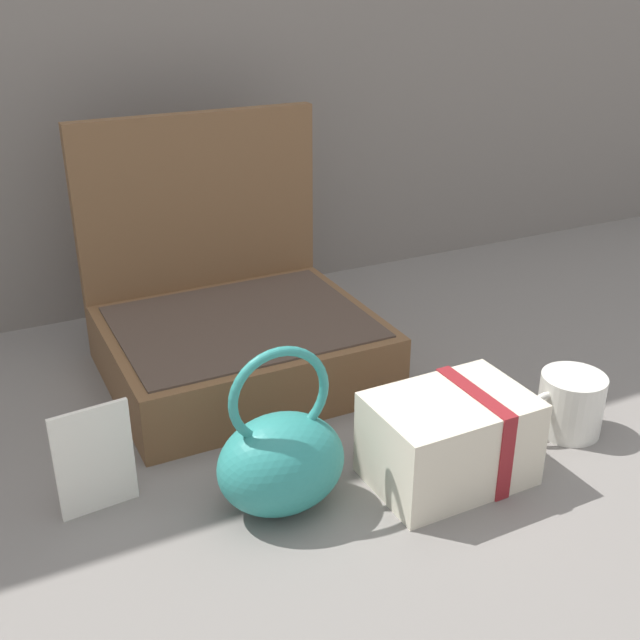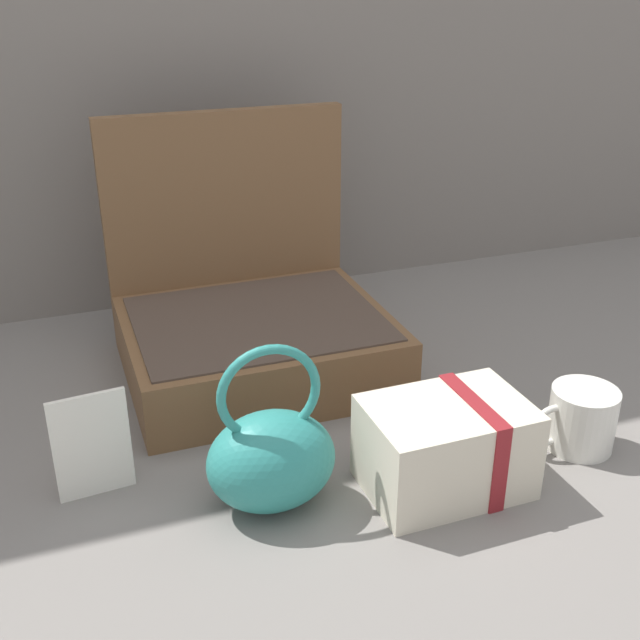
% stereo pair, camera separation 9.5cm
% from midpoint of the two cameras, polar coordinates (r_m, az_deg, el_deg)
% --- Properties ---
extents(ground_plane, '(6.00, 6.00, 0.00)m').
position_cam_midpoint_polar(ground_plane, '(1.06, -2.23, -8.96)').
color(ground_plane, slate).
extents(open_suitcase, '(0.39, 0.35, 0.38)m').
position_cam_midpoint_polar(open_suitcase, '(1.22, -8.59, -0.23)').
color(open_suitcase, brown).
rests_on(open_suitcase, ground_plane).
extents(teal_pouch_handbag, '(0.15, 0.12, 0.21)m').
position_cam_midpoint_polar(teal_pouch_handbag, '(0.92, -5.86, -10.18)').
color(teal_pouch_handbag, teal).
rests_on(teal_pouch_handbag, ground_plane).
extents(cream_toiletry_bag, '(0.19, 0.14, 0.12)m').
position_cam_midpoint_polar(cream_toiletry_bag, '(0.97, 6.82, -8.66)').
color(cream_toiletry_bag, beige).
rests_on(cream_toiletry_bag, ground_plane).
extents(coffee_mug, '(0.12, 0.09, 0.09)m').
position_cam_midpoint_polar(coffee_mug, '(1.10, 15.45, -6.01)').
color(coffee_mug, silver).
rests_on(coffee_mug, ground_plane).
extents(info_card_left, '(0.09, 0.01, 0.14)m').
position_cam_midpoint_polar(info_card_left, '(0.96, -18.94, -9.74)').
color(info_card_left, white).
rests_on(info_card_left, ground_plane).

